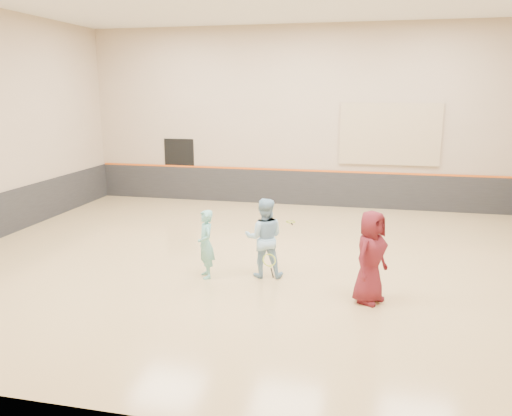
% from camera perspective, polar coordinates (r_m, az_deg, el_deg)
% --- Properties ---
extents(room, '(15.04, 12.04, 6.22)m').
position_cam_1_polar(room, '(11.52, 1.62, -2.18)').
color(room, tan).
rests_on(room, ground).
extents(wainscot_back, '(14.90, 0.04, 1.20)m').
position_cam_1_polar(wainscot_back, '(17.32, 5.37, 2.29)').
color(wainscot_back, '#232326').
rests_on(wainscot_back, floor).
extents(accent_stripe, '(14.90, 0.03, 0.06)m').
position_cam_1_polar(accent_stripe, '(17.20, 5.41, 4.31)').
color(accent_stripe, '#D85914').
rests_on(accent_stripe, wall_back).
extents(acoustic_panel, '(3.20, 0.08, 2.00)m').
position_cam_1_polar(acoustic_panel, '(16.93, 15.04, 8.14)').
color(acoustic_panel, tan).
rests_on(acoustic_panel, wall_back).
extents(doorway, '(1.10, 0.05, 2.20)m').
position_cam_1_polar(doorway, '(18.34, -8.72, 4.39)').
color(doorway, black).
rests_on(doorway, floor).
extents(girl, '(0.57, 0.64, 1.46)m').
position_cam_1_polar(girl, '(10.57, -5.75, -4.12)').
color(girl, '#6DBDB6').
rests_on(girl, floor).
extents(instructor, '(0.92, 0.77, 1.70)m').
position_cam_1_polar(instructor, '(10.54, 0.95, -3.43)').
color(instructor, '#8EBCDC').
rests_on(instructor, floor).
extents(young_man, '(0.91, 1.03, 1.76)m').
position_cam_1_polar(young_man, '(9.51, 12.97, -5.46)').
color(young_man, '#5B151D').
rests_on(young_man, floor).
extents(held_racket, '(0.43, 0.43, 0.49)m').
position_cam_1_polar(held_racket, '(10.21, 1.52, -5.98)').
color(held_racket, '#A5C02A').
rests_on(held_racket, instructor).
extents(spare_racket, '(0.63, 0.63, 0.04)m').
position_cam_1_polar(spare_racket, '(15.13, 3.98, -1.55)').
color(spare_racket, '#A3C72B').
rests_on(spare_racket, floor).
extents(ball_under_racket, '(0.07, 0.07, 0.07)m').
position_cam_1_polar(ball_under_racket, '(11.08, 0.42, -7.05)').
color(ball_under_racket, '#B1C72E').
rests_on(ball_under_racket, floor).
extents(ball_in_hand, '(0.07, 0.07, 0.07)m').
position_cam_1_polar(ball_in_hand, '(9.32, 13.79, -4.50)').
color(ball_in_hand, '#B0CD2F').
rests_on(ball_in_hand, young_man).
extents(ball_beside_spare, '(0.07, 0.07, 0.07)m').
position_cam_1_polar(ball_beside_spare, '(12.92, 0.79, -4.06)').
color(ball_beside_spare, gold).
rests_on(ball_beside_spare, floor).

